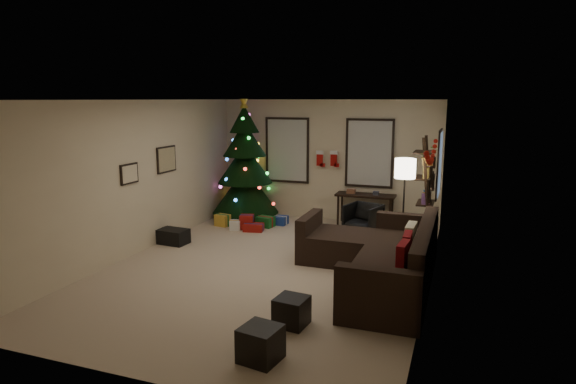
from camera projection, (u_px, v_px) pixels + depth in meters
The scene contains 29 objects.
floor at pixel (270, 267), 8.05m from camera, with size 7.00×7.00×0.00m, color #C2AB93.
ceiling at pixel (269, 100), 7.55m from camera, with size 7.00×7.00×0.00m, color white.
wall_back at pixel (327, 160), 11.03m from camera, with size 5.00×5.00×0.00m, color beige.
wall_front at pixel (129, 248), 4.57m from camera, with size 5.00×5.00×0.00m, color beige.
wall_left at pixel (138, 177), 8.63m from camera, with size 7.00×7.00×0.00m, color beige.
wall_right at pixel (432, 196), 6.97m from camera, with size 7.00×7.00×0.00m, color beige.
window_back_left at pixel (287, 150), 11.29m from camera, with size 1.05×0.06×1.50m.
window_back_right at pixel (369, 153), 10.65m from camera, with size 1.05×0.06×1.50m.
window_right_wall at pixel (440, 164), 9.31m from camera, with size 0.06×0.90×1.30m.
christmas_tree at pixel (245, 168), 11.12m from camera, with size 1.51×1.51×2.81m.
presents at pixel (248, 221), 10.56m from camera, with size 1.50×1.01×0.30m.
sofa at pixel (381, 259), 7.46m from camera, with size 2.19×3.15×0.94m.
pillow_red_a at pixel (403, 258), 6.50m from camera, with size 0.11×0.41×0.41m, color maroon.
pillow_red_b at pixel (407, 247), 6.97m from camera, with size 0.11×0.40×0.40m, color maroon.
pillow_cream at pixel (411, 239), 7.39m from camera, with size 0.13×0.46×0.46m, color beige.
ottoman_near at pixel (292, 311), 5.95m from camera, with size 0.37×0.37×0.35m, color black.
ottoman_far at pixel (261, 344), 5.14m from camera, with size 0.39×0.39×0.37m, color black.
desk at pixel (365, 198), 10.60m from camera, with size 1.27×0.45×0.68m.
desk_chair at pixel (363, 218), 10.03m from camera, with size 0.60×0.56×0.61m, color black.
bookshelf at pixel (427, 196), 8.84m from camera, with size 0.30×0.60×2.07m.
potted_plant at pixel (428, 153), 8.50m from camera, with size 0.41×0.35×0.45m, color #4C4C4C.
floor_lamp at pixel (405, 175), 8.45m from camera, with size 0.36×0.36×1.71m.
art_map at pixel (166, 159), 9.39m from camera, with size 0.04×0.60×0.50m.
art_abstract at pixel (129, 174), 8.37m from camera, with size 0.04×0.45×0.35m.
gallery at pixel (431, 182), 6.86m from camera, with size 0.03×1.25×0.54m.
garland at pixel (431, 154), 6.94m from camera, with size 0.08×1.90×0.30m, color #A5140C, non-canonical shape.
stocking_left at pixel (320, 158), 10.97m from camera, with size 0.20×0.05×0.36m.
stocking_right at pixel (334, 158), 10.83m from camera, with size 0.20×0.05×0.36m.
storage_bin at pixel (173, 236), 9.32m from camera, with size 0.56×0.37×0.28m, color black.
Camera 1 is at (2.89, -7.12, 2.72)m, focal length 30.58 mm.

